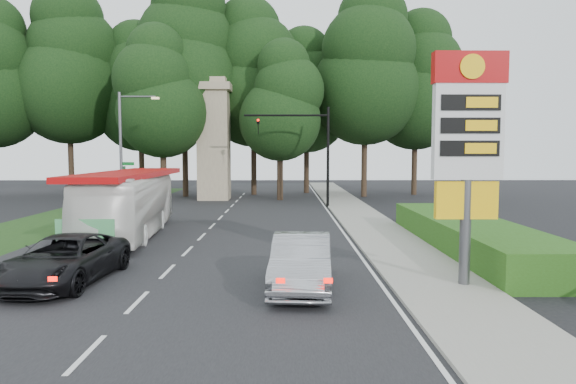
{
  "coord_description": "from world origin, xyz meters",
  "views": [
    {
      "loc": [
        3.92,
        -12.84,
        4.0
      ],
      "look_at": [
        4.05,
        10.14,
        2.2
      ],
      "focal_mm": 32.0,
      "sensor_mm": 36.0,
      "label": 1
    }
  ],
  "objects_px": {
    "streetlight_signs": "(124,145)",
    "transit_bus": "(129,204)",
    "traffic_signal_mast": "(310,142)",
    "sedan_silver": "(301,262)",
    "gas_station_pylon": "(468,136)",
    "suv_charcoal": "(64,260)",
    "monument": "(214,139)"
  },
  "relations": [
    {
      "from": "streetlight_signs",
      "to": "transit_bus",
      "type": "xyz_separation_m",
      "value": [
        3.49,
        -10.59,
        -2.91
      ]
    },
    {
      "from": "transit_bus",
      "to": "suv_charcoal",
      "type": "height_order",
      "value": "transit_bus"
    },
    {
      "from": "traffic_signal_mast",
      "to": "monument",
      "type": "distance_m",
      "value": 9.76
    },
    {
      "from": "streetlight_signs",
      "to": "transit_bus",
      "type": "height_order",
      "value": "streetlight_signs"
    },
    {
      "from": "gas_station_pylon",
      "to": "transit_bus",
      "type": "bearing_deg",
      "value": 143.43
    },
    {
      "from": "sedan_silver",
      "to": "monument",
      "type": "bearing_deg",
      "value": 106.22
    },
    {
      "from": "traffic_signal_mast",
      "to": "streetlight_signs",
      "type": "distance_m",
      "value": 12.83
    },
    {
      "from": "sedan_silver",
      "to": "streetlight_signs",
      "type": "bearing_deg",
      "value": 122.89
    },
    {
      "from": "monument",
      "to": "transit_bus",
      "type": "height_order",
      "value": "monument"
    },
    {
      "from": "sedan_silver",
      "to": "suv_charcoal",
      "type": "height_order",
      "value": "sedan_silver"
    },
    {
      "from": "streetlight_signs",
      "to": "monument",
      "type": "bearing_deg",
      "value": 58.03
    },
    {
      "from": "gas_station_pylon",
      "to": "traffic_signal_mast",
      "type": "bearing_deg",
      "value": 99.09
    },
    {
      "from": "streetlight_signs",
      "to": "transit_bus",
      "type": "relative_size",
      "value": 0.73
    },
    {
      "from": "suv_charcoal",
      "to": "transit_bus",
      "type": "bearing_deg",
      "value": 98.7
    },
    {
      "from": "transit_bus",
      "to": "gas_station_pylon",
      "type": "bearing_deg",
      "value": -41.84
    },
    {
      "from": "traffic_signal_mast",
      "to": "suv_charcoal",
      "type": "xyz_separation_m",
      "value": [
        -8.48,
        -21.41,
        -3.95
      ]
    },
    {
      "from": "streetlight_signs",
      "to": "sedan_silver",
      "type": "bearing_deg",
      "value": -60.52
    },
    {
      "from": "monument",
      "to": "gas_station_pylon",
      "type": "bearing_deg",
      "value": -68.2
    },
    {
      "from": "streetlight_signs",
      "to": "monument",
      "type": "relative_size",
      "value": 0.8
    },
    {
      "from": "traffic_signal_mast",
      "to": "transit_bus",
      "type": "bearing_deg",
      "value": -126.12
    },
    {
      "from": "gas_station_pylon",
      "to": "streetlight_signs",
      "type": "distance_m",
      "value": 25.74
    },
    {
      "from": "streetlight_signs",
      "to": "transit_bus",
      "type": "bearing_deg",
      "value": -71.78
    },
    {
      "from": "transit_bus",
      "to": "suv_charcoal",
      "type": "bearing_deg",
      "value": -90.74
    },
    {
      "from": "streetlight_signs",
      "to": "sedan_silver",
      "type": "relative_size",
      "value": 1.68
    },
    {
      "from": "sedan_silver",
      "to": "suv_charcoal",
      "type": "xyz_separation_m",
      "value": [
        -7.19,
        0.7,
        -0.06
      ]
    },
    {
      "from": "transit_bus",
      "to": "suv_charcoal",
      "type": "xyz_separation_m",
      "value": [
        0.7,
        -8.83,
        -0.81
      ]
    },
    {
      "from": "gas_station_pylon",
      "to": "suv_charcoal",
      "type": "distance_m",
      "value": 12.58
    },
    {
      "from": "streetlight_signs",
      "to": "sedan_silver",
      "type": "xyz_separation_m",
      "value": [
        11.38,
        -20.12,
        -3.65
      ]
    },
    {
      "from": "traffic_signal_mast",
      "to": "sedan_silver",
      "type": "height_order",
      "value": "traffic_signal_mast"
    },
    {
      "from": "gas_station_pylon",
      "to": "monument",
      "type": "height_order",
      "value": "monument"
    },
    {
      "from": "gas_station_pylon",
      "to": "traffic_signal_mast",
      "type": "relative_size",
      "value": 0.95
    },
    {
      "from": "traffic_signal_mast",
      "to": "sedan_silver",
      "type": "distance_m",
      "value": 22.49
    }
  ]
}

